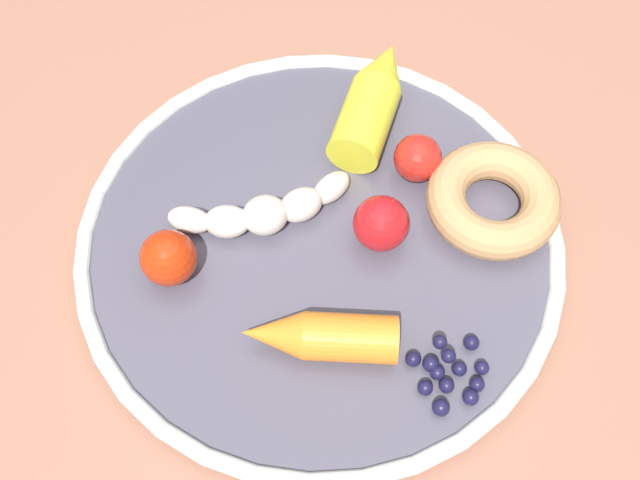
% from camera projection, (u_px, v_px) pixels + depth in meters
% --- Properties ---
extents(ground_plane, '(6.00, 6.00, 0.00)m').
position_uv_depth(ground_plane, '(322.00, 461.00, 1.23)').
color(ground_plane, gray).
extents(dining_table, '(1.16, 0.98, 0.75)m').
position_uv_depth(dining_table, '(324.00, 275.00, 0.65)').
color(dining_table, '#99634D').
rests_on(dining_table, ground_plane).
extents(plate, '(0.36, 0.36, 0.02)m').
position_uv_depth(plate, '(320.00, 242.00, 0.56)').
color(plate, '#4D4958').
rests_on(plate, dining_table).
extents(banana, '(0.07, 0.14, 0.03)m').
position_uv_depth(banana, '(264.00, 211.00, 0.56)').
color(banana, beige).
rests_on(banana, plate).
extents(carrot_orange, '(0.09, 0.10, 0.03)m').
position_uv_depth(carrot_orange, '(319.00, 336.00, 0.51)').
color(carrot_orange, orange).
rests_on(carrot_orange, plate).
extents(carrot_yellow, '(0.11, 0.12, 0.04)m').
position_uv_depth(carrot_yellow, '(373.00, 99.00, 0.60)').
color(carrot_yellow, yellow).
rests_on(carrot_yellow, plate).
extents(donut, '(0.13, 0.13, 0.03)m').
position_uv_depth(donut, '(493.00, 199.00, 0.56)').
color(donut, tan).
rests_on(donut, plate).
extents(blueberry_pile, '(0.05, 0.06, 0.02)m').
position_uv_depth(blueberry_pile, '(448.00, 373.00, 0.50)').
color(blueberry_pile, '#191638').
rests_on(blueberry_pile, plate).
extents(tomato_near, '(0.04, 0.04, 0.04)m').
position_uv_depth(tomato_near, '(168.00, 258.00, 0.53)').
color(tomato_near, red).
rests_on(tomato_near, plate).
extents(tomato_mid, '(0.04, 0.04, 0.04)m').
position_uv_depth(tomato_mid, '(420.00, 161.00, 0.57)').
color(tomato_mid, red).
rests_on(tomato_mid, plate).
extents(tomato_far, '(0.04, 0.04, 0.04)m').
position_uv_depth(tomato_far, '(381.00, 223.00, 0.54)').
color(tomato_far, red).
rests_on(tomato_far, plate).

